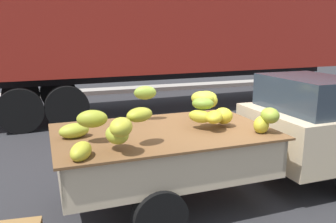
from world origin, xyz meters
TOP-DOWN VIEW (x-y plane):
  - ground at (0.00, 0.00)m, footprint 220.00×220.00m
  - curb_strip at (0.00, 9.21)m, footprint 80.00×0.80m
  - pickup_truck at (0.84, -0.24)m, footprint 5.09×1.84m
  - semi_trailer at (1.38, 5.69)m, footprint 12.09×3.05m

SIDE VIEW (x-z plane):
  - ground at x=0.00m, z-range 0.00..0.00m
  - curb_strip at x=0.00m, z-range 0.00..0.16m
  - pickup_truck at x=0.84m, z-range 0.04..1.74m
  - semi_trailer at x=1.38m, z-range 0.57..4.52m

